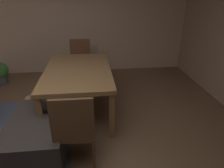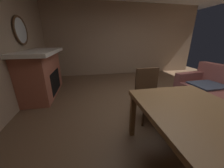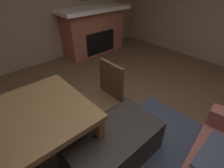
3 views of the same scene
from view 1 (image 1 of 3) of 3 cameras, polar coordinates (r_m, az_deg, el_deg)
floor at (r=2.68m, az=-18.64°, el=-21.40°), size 7.80×7.80×0.00m
wall_right_window_side at (r=5.13m, az=-13.71°, el=18.19°), size 0.12×6.41×2.73m
ottoman_coffee_table at (r=2.81m, az=-19.80°, el=-13.16°), size 1.08×0.69×0.44m
tv_remote at (r=2.77m, az=-17.62°, el=-7.51°), size 0.12×0.16×0.02m
dining_table at (r=3.33m, az=-9.49°, el=3.02°), size 1.71×1.04×0.74m
dining_chair_west at (r=2.30m, az=-10.54°, el=-11.80°), size 0.45×0.45×0.93m
dining_chair_east at (r=4.55m, az=-8.75°, el=7.01°), size 0.45×0.45×0.93m
potted_plant at (r=5.05m, az=-28.75°, el=2.85°), size 0.34×0.34×0.49m
small_dog at (r=3.57m, az=-19.19°, el=-5.73°), size 0.34×0.58×0.26m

